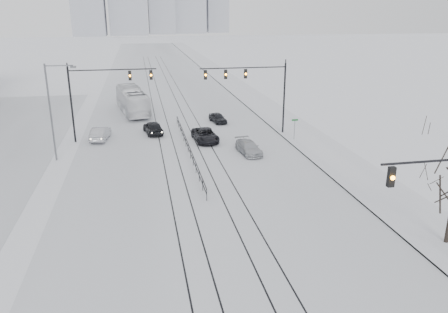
# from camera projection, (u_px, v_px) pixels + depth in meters

# --- Properties ---
(road) EXTENTS (22.00, 260.00, 0.02)m
(road) POSITION_uv_depth(u_px,v_px,m) (167.00, 97.00, 71.45)
(road) COLOR silver
(road) RESTS_ON ground
(sidewalk_east) EXTENTS (5.00, 260.00, 0.16)m
(sidewalk_east) POSITION_uv_depth(u_px,v_px,m) (247.00, 94.00, 73.88)
(sidewalk_east) COLOR silver
(sidewalk_east) RESTS_ON ground
(curb) EXTENTS (0.10, 260.00, 0.12)m
(curb) POSITION_uv_depth(u_px,v_px,m) (233.00, 95.00, 73.44)
(curb) COLOR gray
(curb) RESTS_ON ground
(tram_rails) EXTENTS (5.30, 180.00, 0.01)m
(tram_rails) POSITION_uv_depth(u_px,v_px,m) (179.00, 127.00, 52.82)
(tram_rails) COLOR black
(tram_rails) RESTS_ON ground
(traffic_mast_ne) EXTENTS (9.60, 0.37, 8.00)m
(traffic_mast_ne) POSITION_uv_depth(u_px,v_px,m) (256.00, 84.00, 47.83)
(traffic_mast_ne) COLOR black
(traffic_mast_ne) RESTS_ON ground
(traffic_mast_nw) EXTENTS (9.10, 0.37, 8.00)m
(traffic_mast_nw) POSITION_uv_depth(u_px,v_px,m) (100.00, 90.00, 45.79)
(traffic_mast_nw) COLOR black
(traffic_mast_nw) RESTS_ON ground
(street_light_west) EXTENTS (2.73, 0.25, 9.00)m
(street_light_west) POSITION_uv_depth(u_px,v_px,m) (53.00, 106.00, 39.65)
(street_light_west) COLOR #595B60
(street_light_west) RESTS_ON ground
(median_fence) EXTENTS (0.06, 24.00, 1.00)m
(median_fence) POSITION_uv_depth(u_px,v_px,m) (188.00, 147.00, 43.35)
(median_fence) COLOR black
(median_fence) RESTS_ON ground
(street_sign) EXTENTS (0.70, 0.06, 2.40)m
(street_sign) POSITION_uv_depth(u_px,v_px,m) (295.00, 126.00, 47.02)
(street_sign) COLOR #595B60
(street_sign) RESTS_ON ground
(sedan_sb_inner) EXTENTS (2.44, 4.60, 1.49)m
(sedan_sb_inner) POSITION_uv_depth(u_px,v_px,m) (153.00, 128.00, 49.88)
(sedan_sb_inner) COLOR black
(sedan_sb_inner) RESTS_ON ground
(sedan_sb_outer) EXTENTS (2.13, 4.57, 1.45)m
(sedan_sb_outer) POSITION_uv_depth(u_px,v_px,m) (100.00, 134.00, 47.52)
(sedan_sb_outer) COLOR #A2A3A9
(sedan_sb_outer) RESTS_ON ground
(sedan_nb_front) EXTENTS (2.67, 5.09, 1.37)m
(sedan_nb_front) POSITION_uv_depth(u_px,v_px,m) (205.00, 135.00, 46.99)
(sedan_nb_front) COLOR black
(sedan_nb_front) RESTS_ON ground
(sedan_nb_right) EXTENTS (2.22, 4.47, 1.25)m
(sedan_nb_right) POSITION_uv_depth(u_px,v_px,m) (249.00, 148.00, 42.93)
(sedan_nb_right) COLOR #AAAEB2
(sedan_nb_right) RESTS_ON ground
(sedan_nb_far) EXTENTS (2.12, 3.80, 1.22)m
(sedan_nb_far) POSITION_uv_depth(u_px,v_px,m) (218.00, 118.00, 54.98)
(sedan_nb_far) COLOR black
(sedan_nb_far) RESTS_ON ground
(box_truck) EXTENTS (4.78, 12.54, 3.41)m
(box_truck) POSITION_uv_depth(u_px,v_px,m) (132.00, 101.00, 59.98)
(box_truck) COLOR white
(box_truck) RESTS_ON ground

